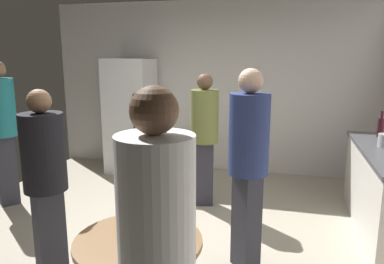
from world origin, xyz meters
name	(u,v)px	position (x,y,z in m)	size (l,w,h in m)	color
ground_plane	(158,247)	(0.00, 0.00, -0.05)	(5.20, 5.20, 0.10)	#B2A893
wall_back	(211,87)	(0.00, 2.63, 1.35)	(5.32, 0.06, 2.70)	silver
refrigerator	(131,116)	(-1.22, 2.20, 0.90)	(0.70, 0.68, 1.80)	white
wine_bottle_on_counter	(381,127)	(2.28, 1.50, 1.02)	(0.08, 0.08, 0.31)	#3F141E
foreground_table	(139,255)	(0.34, -1.27, 0.63)	(0.80, 0.80, 0.73)	olive
beer_bottle_amber	(151,230)	(0.44, -1.29, 0.82)	(0.06, 0.06, 0.23)	#8C5919
beer_bottle_brown	(135,230)	(0.35, -1.32, 0.82)	(0.06, 0.06, 0.23)	#593314
beer_bottle_green	(173,224)	(0.55, -1.19, 0.82)	(0.06, 0.06, 0.23)	#26662D
beer_bottle_clear	(170,239)	(0.58, -1.37, 0.82)	(0.06, 0.06, 0.23)	silver
plastic_cup_white	(136,217)	(0.25, -1.09, 0.79)	(0.08, 0.08, 0.11)	white
person_in_black_shirt	(45,173)	(-0.65, -0.79, 0.93)	(0.47, 0.47, 1.60)	#2D2D38
person_in_navy_shirt	(248,155)	(0.90, -0.19, 1.03)	(0.48, 0.48, 1.75)	#2D2D38
person_in_teal_shirt	(2,122)	(-2.16, 0.48, 1.06)	(0.48, 0.48, 1.80)	#2D2D38
person_in_olive_shirt	(204,130)	(0.23, 1.09, 0.96)	(0.41, 0.41, 1.64)	#2D2D38
person_in_white_shirt	(157,250)	(0.68, -1.85, 1.02)	(0.46, 0.46, 1.74)	#2D2D38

